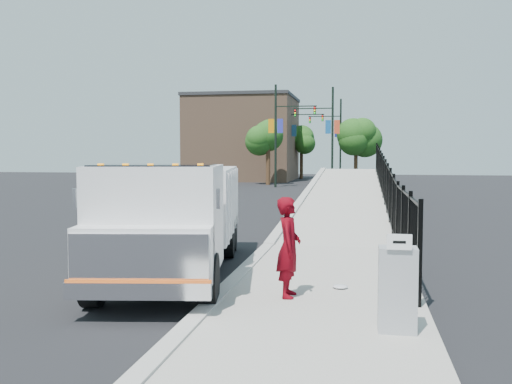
# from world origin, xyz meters

# --- Properties ---
(ground) EXTENTS (120.00, 120.00, 0.00)m
(ground) POSITION_xyz_m (0.00, 0.00, 0.00)
(ground) COLOR black
(ground) RESTS_ON ground
(sidewalk) EXTENTS (3.55, 12.00, 0.12)m
(sidewalk) POSITION_xyz_m (1.93, -2.00, 0.06)
(sidewalk) COLOR #9E998E
(sidewalk) RESTS_ON ground
(curb) EXTENTS (0.30, 12.00, 0.16)m
(curb) POSITION_xyz_m (0.00, -2.00, 0.08)
(curb) COLOR #ADAAA3
(curb) RESTS_ON ground
(ramp) EXTENTS (3.95, 24.06, 3.19)m
(ramp) POSITION_xyz_m (2.12, 16.00, 0.00)
(ramp) COLOR #9E998E
(ramp) RESTS_ON ground
(iron_fence) EXTENTS (0.10, 28.00, 1.80)m
(iron_fence) POSITION_xyz_m (3.55, 12.00, 0.90)
(iron_fence) COLOR black
(iron_fence) RESTS_ON ground
(truck) EXTENTS (3.52, 7.73, 2.55)m
(truck) POSITION_xyz_m (-1.49, 0.10, 1.43)
(truck) COLOR black
(truck) RESTS_ON ground
(worker) EXTENTS (0.46, 0.68, 1.82)m
(worker) POSITION_xyz_m (1.28, -1.71, 1.03)
(worker) COLOR #5C020B
(worker) RESTS_ON sidewalk
(utility_cabinet) EXTENTS (0.55, 0.40, 1.25)m
(utility_cabinet) POSITION_xyz_m (3.10, -3.43, 0.75)
(utility_cabinet) COLOR gray
(utility_cabinet) RESTS_ON sidewalk
(arrow_sign) EXTENTS (0.35, 0.04, 0.22)m
(arrow_sign) POSITION_xyz_m (3.10, -3.65, 1.48)
(arrow_sign) COLOR white
(arrow_sign) RESTS_ON utility_cabinet
(debris) EXTENTS (0.30, 0.30, 0.07)m
(debris) POSITION_xyz_m (2.19, -0.91, 0.16)
(debris) COLOR silver
(debris) RESTS_ON sidewalk
(light_pole_0) EXTENTS (3.77, 0.22, 8.00)m
(light_pole_0) POSITION_xyz_m (-3.73, 32.34, 4.36)
(light_pole_0) COLOR black
(light_pole_0) RESTS_ON ground
(light_pole_1) EXTENTS (3.78, 0.22, 8.00)m
(light_pole_1) POSITION_xyz_m (-0.05, 34.81, 4.36)
(light_pole_1) COLOR black
(light_pole_1) RESTS_ON ground
(light_pole_2) EXTENTS (3.77, 0.22, 8.00)m
(light_pole_2) POSITION_xyz_m (-3.77, 42.13, 4.36)
(light_pole_2) COLOR black
(light_pole_2) RESTS_ON ground
(light_pole_3) EXTENTS (3.77, 0.22, 8.00)m
(light_pole_3) POSITION_xyz_m (0.23, 45.28, 4.36)
(light_pole_3) COLOR black
(light_pole_3) RESTS_ON ground
(tree_0) EXTENTS (2.69, 2.69, 5.35)m
(tree_0) POSITION_xyz_m (-5.14, 35.53, 3.95)
(tree_0) COLOR #382314
(tree_0) RESTS_ON ground
(tree_1) EXTENTS (2.84, 2.84, 5.42)m
(tree_1) POSITION_xyz_m (2.11, 39.90, 3.96)
(tree_1) COLOR #382314
(tree_1) RESTS_ON ground
(tree_2) EXTENTS (2.62, 2.62, 5.31)m
(tree_2) POSITION_xyz_m (-3.50, 46.97, 3.95)
(tree_2) COLOR #382314
(tree_2) RESTS_ON ground
(building) EXTENTS (10.00, 10.00, 8.00)m
(building) POSITION_xyz_m (-9.00, 44.00, 4.00)
(building) COLOR #8C664C
(building) RESTS_ON ground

